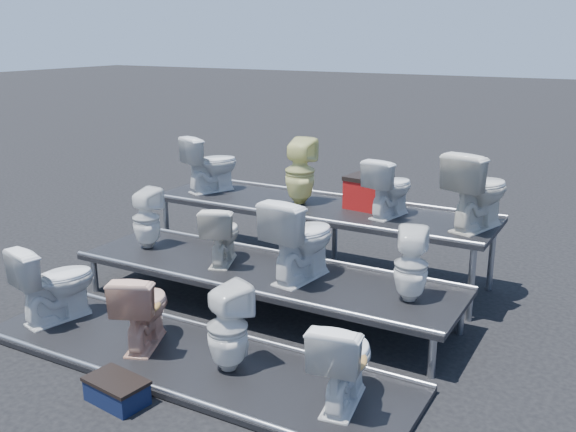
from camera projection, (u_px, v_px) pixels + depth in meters
The scene contains 18 objects.
ground at pixel (264, 311), 6.89m from camera, with size 80.00×80.00×0.00m, color black.
tier_front at pixel (190, 360), 5.79m from camera, with size 4.20×1.20×0.06m, color black.
tier_mid at pixel (264, 291), 6.82m from camera, with size 4.20×1.20×0.46m, color black.
tier_back at pixel (318, 240), 7.86m from camera, with size 4.20×1.20×0.86m, color black.
toilet_0 at pixel (55, 282), 6.44m from camera, with size 0.45×0.79×0.81m, color silver.
toilet_1 at pixel (143, 308), 5.92m from camera, with size 0.41×0.72×0.74m, color tan.
toilet_2 at pixel (228, 328), 5.47m from camera, with size 0.35×0.36×0.78m, color silver.
toilet_3 at pixel (343, 360), 4.97m from camera, with size 0.42×0.73×0.75m, color silver.
toilet_4 at pixel (146, 218), 7.40m from camera, with size 0.32×0.32×0.70m, color silver.
toilet_5 at pixel (222, 234), 6.92m from camera, with size 0.36×0.64×0.65m, color beige.
toilet_6 at pixel (301, 238), 6.44m from camera, with size 0.48×0.85×0.86m, color silver.
toilet_7 at pixel (411, 265), 5.92m from camera, with size 0.32×0.32×0.70m, color silver.
toilet_8 at pixel (211, 164), 8.38m from camera, with size 0.41×0.72×0.74m, color silver.
toilet_9 at pixel (300, 171), 7.76m from camera, with size 0.36×0.37×0.80m, color #E4E28C.
toilet_10 at pixel (390, 187), 7.24m from camera, with size 0.38×0.66×0.67m, color silver.
toilet_11 at pixel (478, 190), 6.76m from camera, with size 0.47×0.82×0.84m, color beige.
red_crate at pixel (368, 194), 7.60m from camera, with size 0.47×0.38×0.34m, color maroon.
step_stool at pixel (117, 392), 5.16m from camera, with size 0.49×0.29×0.18m, color black.
Camera 1 is at (3.31, -5.42, 2.88)m, focal length 40.00 mm.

